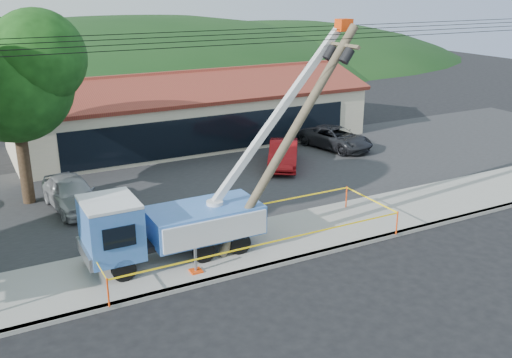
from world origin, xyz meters
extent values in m
plane|color=black|center=(0.00, 0.00, 0.00)|extent=(120.00, 120.00, 0.00)
cube|color=#9C9B92|center=(0.00, 2.10, 0.07)|extent=(60.00, 0.25, 0.15)
cube|color=#9C9B92|center=(0.00, 4.00, 0.07)|extent=(60.00, 4.00, 0.15)
cube|color=#28282B|center=(0.00, 12.00, 0.05)|extent=(60.00, 12.00, 0.10)
cube|color=beige|center=(4.00, 20.00, 1.70)|extent=(22.00, 8.00, 3.40)
cube|color=black|center=(4.00, 15.98, 1.43)|extent=(18.04, 0.08, 2.21)
cube|color=maroon|center=(4.00, 18.00, 3.90)|extent=(22.50, 4.53, 1.52)
cube|color=maroon|center=(4.00, 22.00, 3.90)|extent=(22.50, 4.53, 1.52)
cube|color=maroon|center=(4.00, 20.00, 4.55)|extent=(22.50, 0.30, 0.25)
cylinder|color=#332316|center=(-7.00, 13.00, 2.09)|extent=(0.56, 0.56, 4.18)
sphere|color=black|center=(-7.00, 13.00, 5.70)|extent=(5.25, 5.25, 5.25)
sphere|color=black|center=(-5.95, 12.30, 6.84)|extent=(4.20, 4.20, 4.20)
ellipsoid|color=black|center=(10.00, 55.00, 0.00)|extent=(89.60, 64.00, 32.00)
ellipsoid|color=black|center=(30.00, 55.00, 0.00)|extent=(72.80, 52.00, 26.00)
cylinder|color=black|center=(0.00, 3.10, 7.95)|extent=(60.00, 0.02, 0.02)
cylinder|color=black|center=(0.00, 3.60, 8.07)|extent=(60.00, 0.02, 0.02)
cylinder|color=black|center=(0.00, 4.10, 8.19)|extent=(60.00, 0.02, 0.02)
cylinder|color=black|center=(0.00, 4.50, 8.31)|extent=(60.00, 0.02, 0.02)
cylinder|color=black|center=(-5.13, 3.42, 0.56)|extent=(0.83, 0.28, 0.83)
cylinder|color=black|center=(-5.13, 5.37, 0.56)|extent=(0.83, 0.28, 0.83)
cylinder|color=black|center=(-2.17, 3.42, 0.56)|extent=(0.83, 0.28, 0.83)
cylinder|color=black|center=(-2.17, 5.37, 0.56)|extent=(0.83, 0.28, 0.83)
cylinder|color=black|center=(-0.69, 3.42, 0.56)|extent=(0.83, 0.28, 0.83)
cylinder|color=black|center=(-0.69, 5.37, 0.56)|extent=(0.83, 0.28, 0.83)
cube|color=black|center=(-2.72, 4.40, 0.79)|extent=(6.12, 0.93, 0.23)
cube|color=#3571BD|center=(-5.23, 4.40, 1.71)|extent=(1.85, 2.22, 1.95)
cube|color=silver|center=(-5.23, 4.40, 2.73)|extent=(1.85, 2.22, 0.11)
cube|color=black|center=(-6.11, 4.40, 1.85)|extent=(0.07, 1.67, 0.83)
cube|color=gray|center=(-6.20, 4.40, 0.97)|extent=(0.14, 2.13, 0.46)
cube|color=#3571BD|center=(-1.70, 4.40, 1.34)|extent=(4.26, 2.22, 1.11)
cylinder|color=silver|center=(-1.24, 4.40, 1.76)|extent=(0.65, 0.65, 0.56)
cube|color=silver|center=(1.51, 4.40, 5.17)|extent=(5.70, 0.26, 6.53)
cube|color=gray|center=(1.79, 4.40, 5.40)|extent=(3.43, 0.17, 3.92)
cube|color=#F9420D|center=(4.26, 4.21, 8.35)|extent=(0.56, 0.46, 0.46)
cube|color=#F9420D|center=(-2.72, 2.82, 0.18)|extent=(0.42, 0.42, 0.07)
cube|color=#F9420D|center=(-0.32, 5.97, 0.18)|extent=(0.42, 0.42, 0.07)
cylinder|color=brown|center=(1.42, 3.54, 4.25)|extent=(5.95, 0.34, 8.39)
cube|color=brown|center=(3.78, 3.54, 7.66)|extent=(0.18, 1.90, 0.18)
cylinder|color=black|center=(3.57, 4.07, 7.34)|extent=(0.61, 0.38, 0.65)
cylinder|color=black|center=(3.57, 3.01, 7.34)|extent=(0.61, 0.38, 0.65)
cylinder|color=#F9420D|center=(-6.04, 1.95, 0.65)|extent=(0.06, 0.06, 1.00)
cylinder|color=#F9420D|center=(5.72, 1.95, 0.65)|extent=(0.06, 0.06, 1.00)
cylinder|color=#F9420D|center=(5.72, 5.36, 0.65)|extent=(0.06, 0.06, 1.00)
cylinder|color=#F9420D|center=(-6.04, 5.36, 0.65)|extent=(0.06, 0.06, 1.00)
cube|color=yellow|center=(-0.16, 1.95, 1.10)|extent=(11.75, 0.01, 0.06)
cube|color=yellow|center=(5.72, 3.65, 1.10)|extent=(0.01, 3.41, 0.06)
cube|color=yellow|center=(-0.16, 5.36, 1.10)|extent=(11.75, 0.01, 0.06)
cube|color=yellow|center=(-6.04, 3.65, 1.10)|extent=(0.01, 3.41, 0.06)
imported|color=#9FA1A5|center=(-5.35, 11.18, 0.00)|extent=(2.28, 4.68, 1.54)
imported|color=maroon|center=(6.38, 12.12, 0.00)|extent=(3.68, 4.53, 1.45)
imported|color=black|center=(11.18, 13.83, 0.00)|extent=(3.31, 5.26, 1.36)
camera|label=1|loc=(-9.34, -14.15, 9.83)|focal=40.00mm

